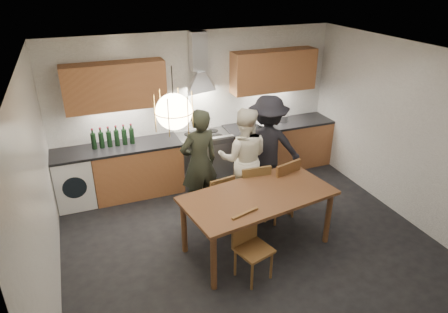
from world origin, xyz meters
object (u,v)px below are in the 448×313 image
object	(u,v)px
chair_back_left	(219,198)
stock_pot	(283,119)
dining_table	(258,201)
person_mid	(244,158)
chair_front	(250,241)
mixing_bowl	(265,124)
person_left	(199,163)
person_right	(267,147)
wine_bottles	(113,136)

from	to	relation	value
chair_back_left	stock_pot	distance (m)	2.41
dining_table	person_mid	size ratio (longest dim) A/B	1.28
chair_front	dining_table	bearing A→B (deg)	37.95
person_mid	mixing_bowl	bearing A→B (deg)	-108.74
dining_table	person_left	distance (m)	1.22
chair_front	person_right	xyz separation A→B (m)	(1.08, 1.70, 0.37)
stock_pot	wine_bottles	size ratio (longest dim) A/B	0.26
person_left	person_right	world-z (taller)	person_right
person_left	person_right	size ratio (longest dim) A/B	0.98
chair_back_left	person_right	distance (m)	1.29
chair_back_left	person_right	size ratio (longest dim) A/B	0.49
person_right	wine_bottles	size ratio (longest dim) A/B	2.55
chair_front	mixing_bowl	distance (m)	2.89
chair_back_left	mixing_bowl	world-z (taller)	mixing_bowl
chair_front	person_right	bearing A→B (deg)	41.07
chair_back_left	wine_bottles	world-z (taller)	wine_bottles
stock_pot	wine_bottles	distance (m)	3.10
person_mid	chair_front	bearing A→B (deg)	91.87
person_left	person_mid	size ratio (longest dim) A/B	1.03
person_left	stock_pot	xyz separation A→B (m)	(1.97, 0.98, 0.11)
person_mid	mixing_bowl	size ratio (longest dim) A/B	4.89
dining_table	stock_pot	xyz separation A→B (m)	(1.52, 2.11, 0.22)
chair_front	person_left	size ratio (longest dim) A/B	0.51
person_right	wine_bottles	distance (m)	2.50
stock_pot	wine_bottles	world-z (taller)	wine_bottles
person_left	stock_pot	distance (m)	2.20
person_right	stock_pot	world-z (taller)	person_right
mixing_bowl	person_right	bearing A→B (deg)	-113.68
mixing_bowl	wine_bottles	distance (m)	2.67
person_right	mixing_bowl	bearing A→B (deg)	-90.21
chair_back_left	person_left	xyz separation A→B (m)	(-0.13, 0.51, 0.36)
chair_back_left	person_left	distance (m)	0.64
chair_front	wine_bottles	distance (m)	2.92
chair_front	chair_back_left	bearing A→B (deg)	72.73
chair_front	mixing_bowl	xyz separation A→B (m)	(1.42, 2.47, 0.45)
person_left	person_mid	distance (m)	0.71
dining_table	person_right	world-z (taller)	person_right
wine_bottles	chair_front	bearing A→B (deg)	-64.26
mixing_bowl	chair_front	bearing A→B (deg)	-119.88
stock_pot	wine_bottles	xyz separation A→B (m)	(-3.09, 0.01, 0.11)
mixing_bowl	person_mid	bearing A→B (deg)	-131.63
dining_table	person_right	size ratio (longest dim) A/B	1.22
stock_pot	chair_front	bearing A→B (deg)	-125.72
chair_back_left	stock_pot	bearing A→B (deg)	-149.41
dining_table	chair_back_left	bearing A→B (deg)	107.35
chair_front	stock_pot	distance (m)	3.20
person_mid	mixing_bowl	world-z (taller)	person_mid
chair_back_left	chair_front	bearing A→B (deg)	80.74
dining_table	chair_back_left	world-z (taller)	chair_back_left
chair_front	stock_pot	size ratio (longest dim) A/B	4.95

